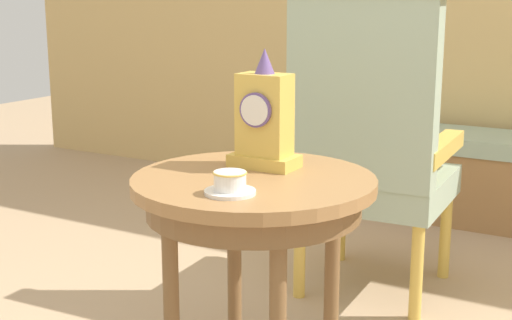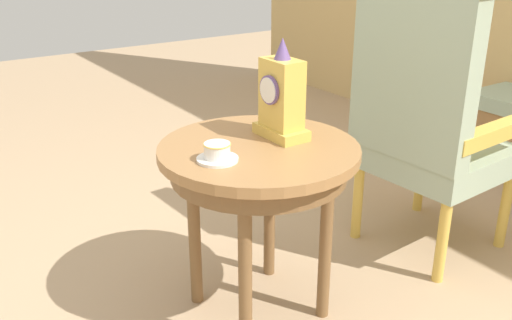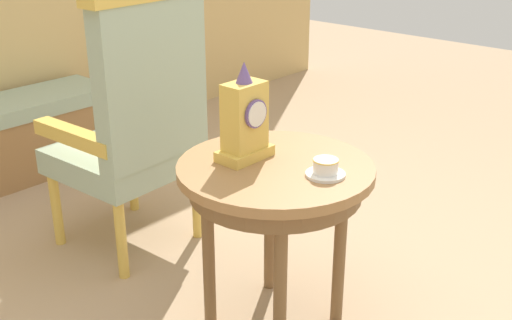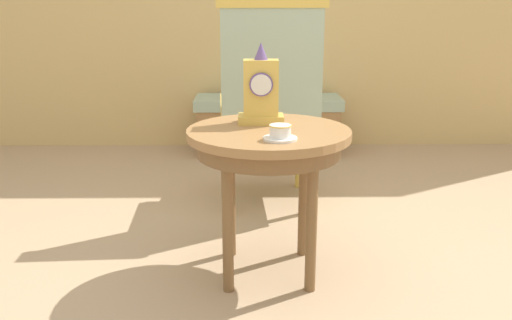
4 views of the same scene
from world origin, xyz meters
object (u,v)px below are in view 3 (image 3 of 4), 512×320
(mantel_clock, at_px, (245,121))
(teacup_left, at_px, (325,169))
(window_bench, at_px, (15,138))
(armchair, at_px, (136,122))
(side_table, at_px, (275,186))

(mantel_clock, bearing_deg, teacup_left, -78.08)
(window_bench, bearing_deg, mantel_clock, -92.93)
(armchair, relative_size, window_bench, 1.03)
(mantel_clock, xyz_separation_m, armchair, (0.06, 0.67, -0.18))
(mantel_clock, xyz_separation_m, window_bench, (0.09, 1.83, -0.55))
(teacup_left, distance_m, armchair, 0.97)
(side_table, height_order, teacup_left, teacup_left)
(armchair, bearing_deg, window_bench, 88.29)
(teacup_left, height_order, mantel_clock, mantel_clock)
(side_table, height_order, mantel_clock, mantel_clock)
(teacup_left, relative_size, armchair, 0.11)
(armchair, bearing_deg, teacup_left, -89.88)
(mantel_clock, relative_size, armchair, 0.29)
(teacup_left, bearing_deg, window_bench, 89.12)
(teacup_left, xyz_separation_m, mantel_clock, (-0.06, 0.29, 0.11))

